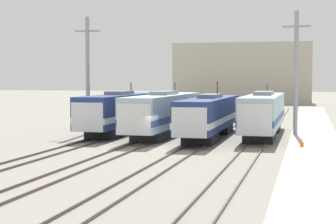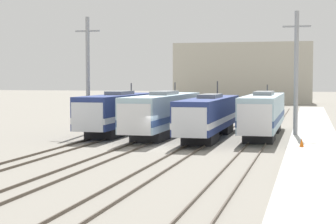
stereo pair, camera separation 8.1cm
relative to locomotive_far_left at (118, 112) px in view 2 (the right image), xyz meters
The scene contains 14 objects.
ground_plane 11.76m from the locomotive_far_left, 52.83° to the right, with size 400.00×400.00×0.00m, color gray.
rail_pair_far_left 9.45m from the locomotive_far_left, 90.00° to the right, with size 1.51×120.00×0.15m.
rail_pair_center_left 10.53m from the locomotive_far_left, 63.19° to the right, with size 1.51×120.00×0.15m.
rail_pair_center_right 13.26m from the locomotive_far_left, 44.69° to the right, with size 1.51×120.00×0.15m.
rail_pair_far_right 16.86m from the locomotive_far_left, 33.40° to the right, with size 1.51×120.00×0.15m.
locomotive_far_left is the anchor object (origin of this frame).
locomotive_center_left 4.67m from the locomotive_far_left, ahead, with size 3.10×19.58×5.05m.
locomotive_center_right 9.48m from the locomotive_far_left, 10.71° to the right, with size 3.01×18.71×5.18m.
locomotive_far_right 14.01m from the locomotive_far_left, ahead, with size 3.02×18.95×4.84m.
catenary_tower_left 4.76m from the locomotive_far_left, behind, with size 2.48×0.39×11.44m.
catenary_tower_right 17.34m from the locomotive_far_left, ahead, with size 2.48×0.39×11.44m.
platform 20.83m from the locomotive_far_left, 26.38° to the right, with size 4.00×120.00×0.43m.
traffic_cone 20.19m from the locomotive_far_left, 29.04° to the right, with size 0.33×0.33×0.65m.
depot_building 76.05m from the locomotive_far_left, 87.40° to the left, with size 30.71×8.34×13.46m.
Camera 2 is at (11.11, -42.62, 5.41)m, focal length 60.00 mm.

